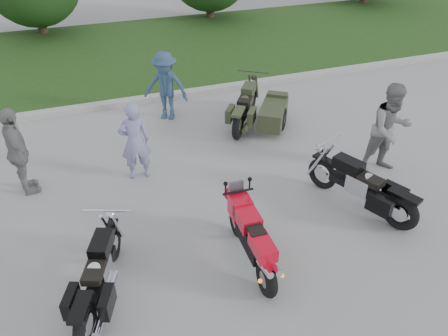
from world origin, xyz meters
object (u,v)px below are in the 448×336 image
object	(u,v)px
cruiser_sidecar	(261,111)
person_back	(18,152)
sportbike_red	(252,238)
person_denim	(165,86)
person_stripe	(135,141)
cruiser_right	(364,189)
cruiser_left	(98,279)
person_grey	(390,129)

from	to	relation	value
cruiser_sidecar	person_back	world-z (taller)	person_back
sportbike_red	person_denim	world-z (taller)	person_denim
person_stripe	person_denim	world-z (taller)	person_denim
sportbike_red	cruiser_right	distance (m)	2.58
cruiser_right	person_denim	distance (m)	5.58
cruiser_left	person_stripe	world-z (taller)	person_stripe
person_grey	person_back	bearing A→B (deg)	169.47
sportbike_red	person_grey	xyz separation A→B (m)	(3.72, 1.57, 0.43)
cruiser_right	cruiser_sidecar	xyz separation A→B (m)	(-0.43, 3.67, -0.04)
cruiser_left	person_back	size ratio (longest dim) A/B	1.15
sportbike_red	person_denim	distance (m)	5.55
cruiser_sidecar	person_stripe	size ratio (longest dim) A/B	1.30
cruiser_left	person_stripe	size ratio (longest dim) A/B	1.24
cruiser_right	person_stripe	world-z (taller)	person_stripe
person_grey	person_back	world-z (taller)	person_grey
person_stripe	person_back	xyz separation A→B (m)	(-2.18, 0.24, 0.06)
person_stripe	person_back	world-z (taller)	person_back
cruiser_left	person_back	xyz separation A→B (m)	(-1.04, 3.27, 0.47)
person_denim	person_back	distance (m)	4.04
cruiser_left	person_denim	distance (m)	5.96
person_grey	person_denim	world-z (taller)	person_grey
sportbike_red	cruiser_left	size ratio (longest dim) A/B	0.93
cruiser_left	person_stripe	distance (m)	3.26
cruiser_right	person_stripe	distance (m)	4.53
cruiser_left	cruiser_sidecar	size ratio (longest dim) A/B	0.95
person_back	sportbike_red	bearing A→B (deg)	-146.97
person_grey	cruiser_sidecar	bearing A→B (deg)	124.82
cruiser_right	person_grey	bearing A→B (deg)	16.97
sportbike_red	cruiser_sidecar	distance (m)	4.74
sportbike_red	person_stripe	distance (m)	3.36
person_stripe	person_denim	size ratio (longest dim) A/B	0.95
cruiser_right	person_grey	world-z (taller)	person_grey
cruiser_left	person_denim	xyz separation A→B (m)	(2.36, 5.46, 0.45)
sportbike_red	person_denim	xyz separation A→B (m)	(-0.01, 5.54, 0.34)
cruiser_right	cruiser_sidecar	size ratio (longest dim) A/B	1.02
sportbike_red	person_back	bearing A→B (deg)	137.86
person_back	person_denim	bearing A→B (deg)	-69.70
sportbike_red	person_grey	distance (m)	4.06
cruiser_left	cruiser_sidecar	world-z (taller)	cruiser_sidecar
cruiser_sidecar	person_stripe	world-z (taller)	person_stripe
cruiser_left	person_grey	distance (m)	6.29
cruiser_left	cruiser_right	distance (m)	4.91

